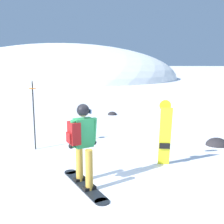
# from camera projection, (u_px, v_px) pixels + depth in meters

# --- Properties ---
(ground_plane) EXTENTS (300.00, 300.00, 0.00)m
(ground_plane) POSITION_uv_depth(u_px,v_px,m) (113.00, 182.00, 5.77)
(ground_plane) COLOR white
(ridge_peak_main) EXTENTS (34.41, 30.97, 10.35)m
(ridge_peak_main) POSITION_uv_depth(u_px,v_px,m) (62.00, 78.00, 41.82)
(ridge_peak_main) COLOR white
(ridge_peak_main) RESTS_ON ground
(snowboarder_main) EXTENTS (1.16, 1.57, 1.71)m
(snowboarder_main) POSITION_uv_depth(u_px,v_px,m) (82.00, 143.00, 5.43)
(snowboarder_main) COLOR black
(snowboarder_main) RESTS_ON ground
(spare_snowboard) EXTENTS (0.28, 0.38, 1.63)m
(spare_snowboard) POSITION_uv_depth(u_px,v_px,m) (165.00, 134.00, 6.52)
(spare_snowboard) COLOR yellow
(spare_snowboard) RESTS_ON ground
(piste_marker_near) EXTENTS (0.20, 0.20, 2.04)m
(piste_marker_near) POSITION_uv_depth(u_px,v_px,m) (34.00, 110.00, 7.75)
(piste_marker_near) COLOR black
(piste_marker_near) RESTS_ON ground
(rock_dark) EXTENTS (0.44, 0.37, 0.31)m
(rock_dark) POSITION_uv_depth(u_px,v_px,m) (112.00, 115.00, 13.10)
(rock_dark) COLOR #282628
(rock_dark) RESTS_ON ground
(rock_mid) EXTENTS (0.66, 0.56, 0.46)m
(rock_mid) POSITION_uv_depth(u_px,v_px,m) (217.00, 145.00, 8.33)
(rock_mid) COLOR #282628
(rock_mid) RESTS_ON ground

